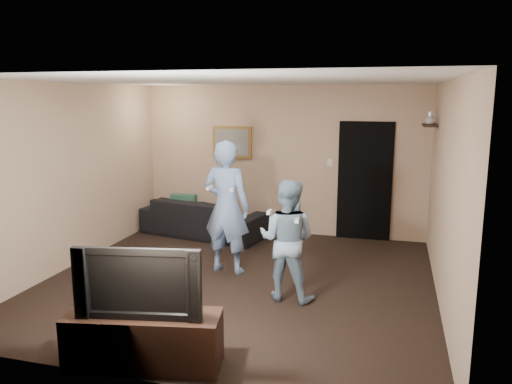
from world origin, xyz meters
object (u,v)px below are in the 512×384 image
(sofa, at_px, (204,217))
(television, at_px, (141,280))
(wii_player_left, at_px, (226,207))
(wii_player_right, at_px, (287,240))
(tv_console, at_px, (144,340))

(sofa, height_order, television, television)
(sofa, relative_size, wii_player_left, 1.19)
(wii_player_left, bearing_deg, wii_player_right, -34.88)
(tv_console, xyz_separation_m, wii_player_right, (0.91, 1.87, 0.48))
(tv_console, bearing_deg, sofa, 93.49)
(wii_player_left, xyz_separation_m, wii_player_right, (1.00, -0.70, -0.19))
(television, distance_m, wii_player_left, 2.57)
(television, bearing_deg, tv_console, 0.00)
(sofa, height_order, tv_console, sofa)
(tv_console, xyz_separation_m, wii_player_left, (-0.09, 2.57, 0.67))
(television, relative_size, wii_player_right, 0.77)
(tv_console, relative_size, television, 1.24)
(television, height_order, wii_player_right, wii_player_right)
(tv_console, relative_size, wii_player_right, 0.95)
(sofa, xyz_separation_m, television, (1.08, -4.22, 0.50))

